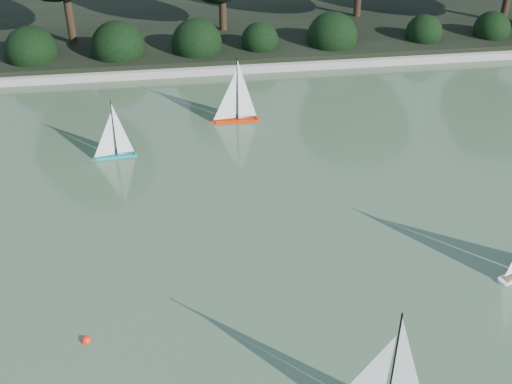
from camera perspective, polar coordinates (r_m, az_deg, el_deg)
ground at (r=8.44m, az=-1.84°, el=-12.71°), size 80.00×80.00×0.00m
pond_coping at (r=16.06m, az=-5.65°, el=10.67°), size 40.00×0.35×0.18m
far_bank at (r=19.82m, az=-6.38°, el=15.02°), size 40.00×8.00×0.30m
shrub_hedge at (r=16.78m, az=-5.90°, el=12.93°), size 29.10×1.10×1.10m
sailboat_orange at (r=13.51m, az=-2.14°, el=7.16°), size 1.08×0.18×1.48m
sailboat_teal at (r=12.43m, az=-12.78°, el=3.75°), size 0.90×0.23×1.22m
race_buoy at (r=8.65m, az=-14.84°, el=-12.67°), size 0.13×0.13×0.13m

